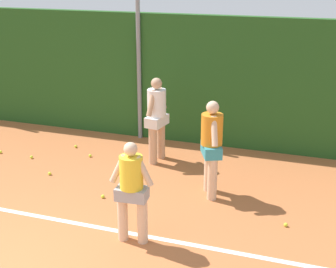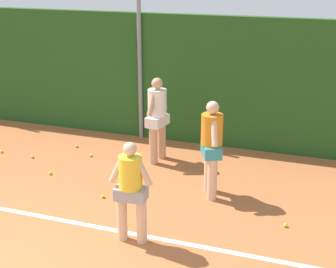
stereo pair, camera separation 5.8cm
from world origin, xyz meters
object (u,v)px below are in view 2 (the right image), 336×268
at_px(tennis_ball_3, 285,225).
at_px(tennis_ball_8, 2,151).
at_px(tennis_ball_2, 91,155).
at_px(tennis_ball_9, 50,173).
at_px(tennis_ball_0, 32,157).
at_px(player_foreground_near, 131,187).
at_px(player_midcourt, 211,144).
at_px(player_backcourt_far, 157,115).
at_px(tennis_ball_1, 103,196).
at_px(tennis_ball_7, 77,146).

xyz_separation_m(tennis_ball_3, tennis_ball_8, (-6.37, 1.17, 0.00)).
relative_size(tennis_ball_2, tennis_ball_9, 1.00).
distance_m(tennis_ball_2, tennis_ball_8, 2.05).
distance_m(tennis_ball_0, tennis_ball_9, 1.04).
bearing_deg(tennis_ball_3, tennis_ball_8, 169.58).
bearing_deg(player_foreground_near, tennis_ball_9, 141.96).
relative_size(player_midcourt, tennis_ball_0, 27.05).
height_order(player_backcourt_far, tennis_ball_2, player_backcourt_far).
xyz_separation_m(player_backcourt_far, tennis_ball_3, (2.91, -1.92, -0.99)).
relative_size(tennis_ball_1, tennis_ball_8, 1.00).
bearing_deg(player_foreground_near, tennis_ball_3, 24.06).
xyz_separation_m(tennis_ball_1, tennis_ball_9, (-1.45, 0.56, 0.00)).
bearing_deg(tennis_ball_9, tennis_ball_7, 99.23).
bearing_deg(tennis_ball_2, tennis_ball_3, -20.39).
xyz_separation_m(player_foreground_near, tennis_ball_7, (-2.76, 3.19, -0.87)).
relative_size(tennis_ball_0, tennis_ball_1, 1.00).
height_order(tennis_ball_1, tennis_ball_7, same).
xyz_separation_m(tennis_ball_1, tennis_ball_8, (-3.12, 1.22, 0.00)).
bearing_deg(tennis_ball_7, player_midcourt, -20.38).
bearing_deg(tennis_ball_0, tennis_ball_2, 22.61).
distance_m(player_backcourt_far, tennis_ball_8, 3.67).
height_order(player_backcourt_far, tennis_ball_0, player_backcourt_far).
distance_m(tennis_ball_1, tennis_ball_2, 2.01).
xyz_separation_m(player_backcourt_far, tennis_ball_9, (-1.79, -1.40, -0.99)).
distance_m(tennis_ball_1, tennis_ball_8, 3.35).
bearing_deg(player_midcourt, player_backcourt_far, -153.57).
distance_m(player_midcourt, tennis_ball_9, 3.41).
height_order(player_midcourt, tennis_ball_2, player_midcourt).
xyz_separation_m(tennis_ball_1, tennis_ball_3, (3.24, 0.05, 0.00)).
relative_size(player_foreground_near, tennis_ball_9, 24.46).
height_order(player_backcourt_far, tennis_ball_9, player_backcourt_far).
height_order(player_backcourt_far, tennis_ball_1, player_backcourt_far).
xyz_separation_m(tennis_ball_0, tennis_ball_7, (0.60, 0.88, 0.00)).
height_order(player_midcourt, tennis_ball_7, player_midcourt).
distance_m(player_foreground_near, tennis_ball_2, 3.65).
distance_m(tennis_ball_0, tennis_ball_2, 1.27).
bearing_deg(tennis_ball_0, tennis_ball_7, 55.96).
xyz_separation_m(player_foreground_near, player_backcourt_far, (-0.73, 3.09, 0.11)).
relative_size(tennis_ball_1, tennis_ball_3, 1.00).
distance_m(tennis_ball_0, tennis_ball_7, 1.06).
relative_size(player_backcourt_far, tennis_ball_3, 27.52).
distance_m(tennis_ball_1, tennis_ball_9, 1.56).
height_order(tennis_ball_0, tennis_ball_9, same).
height_order(player_foreground_near, tennis_ball_1, player_foreground_near).
distance_m(player_backcourt_far, tennis_ball_7, 2.26).
height_order(player_foreground_near, player_midcourt, player_midcourt).
distance_m(tennis_ball_3, tennis_ball_9, 4.73).
distance_m(tennis_ball_2, tennis_ball_3, 4.66).
bearing_deg(tennis_ball_0, tennis_ball_1, -27.31).
distance_m(player_backcourt_far, tennis_ball_0, 2.91).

